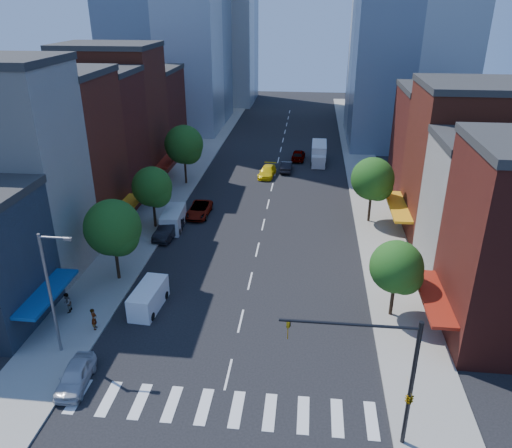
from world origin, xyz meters
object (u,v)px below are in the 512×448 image
at_px(parked_car_rear, 176,218).
at_px(taxi, 267,172).
at_px(cargo_van_near, 148,299).
at_px(traffic_car_far, 298,155).
at_px(box_truck, 319,154).
at_px(cargo_van_far, 173,220).
at_px(traffic_car_oncoming, 286,166).
at_px(pedestrian_far, 67,303).
at_px(parked_car_second, 168,230).
at_px(parked_car_front, 75,376).
at_px(pedestrian_near, 94,319).
at_px(parked_car_third, 199,210).

relative_size(parked_car_rear, taxi, 0.95).
xyz_separation_m(cargo_van_near, traffic_car_far, (10.54, 41.69, -0.15)).
distance_m(taxi, traffic_car_far, 9.21).
height_order(parked_car_rear, box_truck, box_truck).
relative_size(cargo_van_far, traffic_car_oncoming, 1.14).
height_order(traffic_car_far, pedestrian_far, pedestrian_far).
xyz_separation_m(box_truck, pedestrian_far, (-19.68, -42.04, -0.36)).
height_order(traffic_car_oncoming, traffic_car_far, traffic_car_far).
relative_size(parked_car_rear, pedestrian_far, 2.79).
xyz_separation_m(parked_car_rear, cargo_van_far, (0.01, -1.24, 0.35)).
xyz_separation_m(parked_car_second, taxi, (8.48, 20.30, -0.09)).
bearing_deg(parked_car_front, box_truck, 67.57).
bearing_deg(box_truck, parked_car_front, -106.68).
bearing_deg(pedestrian_far, parked_car_rear, 158.63).
distance_m(traffic_car_oncoming, traffic_car_far, 5.89).
relative_size(parked_car_front, taxi, 0.86).
distance_m(cargo_van_far, pedestrian_far, 16.97).
bearing_deg(pedestrian_far, traffic_car_far, 150.49).
distance_m(cargo_van_near, box_truck, 42.93).
bearing_deg(pedestrian_near, parked_car_second, -15.62).
distance_m(parked_car_rear, cargo_van_near, 16.51).
distance_m(parked_car_third, pedestrian_far, 21.16).
relative_size(traffic_car_far, pedestrian_far, 2.84).
relative_size(cargo_van_far, pedestrian_near, 2.87).
xyz_separation_m(traffic_car_far, box_truck, (3.07, -0.97, 0.54)).
distance_m(parked_car_second, cargo_van_far, 2.04).
xyz_separation_m(parked_car_front, parked_car_third, (2.00, 27.78, -0.01)).
bearing_deg(parked_car_rear, traffic_car_far, 58.23).
relative_size(cargo_van_near, cargo_van_far, 0.93).
relative_size(parked_car_second, parked_car_third, 0.95).
bearing_deg(parked_car_third, parked_car_second, -107.82).
distance_m(traffic_car_oncoming, pedestrian_near, 41.01).
relative_size(parked_car_third, cargo_van_near, 1.09).
height_order(parked_car_rear, taxi, taxi).
height_order(parked_car_front, cargo_van_far, cargo_van_far).
bearing_deg(box_truck, parked_car_second, -118.68).
relative_size(traffic_car_oncoming, traffic_car_far, 0.93).
xyz_separation_m(parked_car_third, taxi, (6.48, 14.47, 0.01)).
relative_size(parked_car_rear, traffic_car_oncoming, 1.06).
xyz_separation_m(cargo_van_far, pedestrian_far, (-4.09, -16.47, -0.04)).
distance_m(cargo_van_far, pedestrian_near, 18.36).
bearing_deg(taxi, parked_car_front, -95.17).
height_order(parked_car_second, traffic_car_oncoming, parked_car_second).
bearing_deg(box_truck, parked_car_rear, -121.87).
bearing_deg(parked_car_third, parked_car_front, -93.00).
height_order(parked_car_front, traffic_car_oncoming, traffic_car_oncoming).
height_order(parked_car_rear, traffic_car_far, traffic_car_far).
relative_size(cargo_van_far, box_truck, 0.70).
xyz_separation_m(parked_car_front, cargo_van_far, (0.01, 23.98, 0.31)).
xyz_separation_m(parked_car_third, traffic_car_oncoming, (9.00, 17.06, 0.02)).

